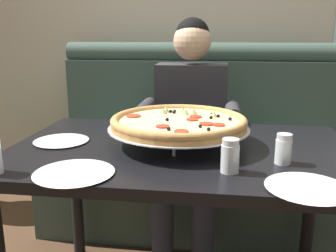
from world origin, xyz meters
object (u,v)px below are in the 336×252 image
at_px(booth_bench, 195,159).
at_px(plate_near_left, 61,139).
at_px(dining_table, 181,169).
at_px(shaker_pepper_flakes, 230,158).
at_px(pizza, 179,122).
at_px(plate_far_side, 74,171).
at_px(plate_near_right, 308,186).
at_px(shaker_oregano, 283,151).
at_px(diner_main, 190,121).

xyz_separation_m(booth_bench, plate_near_left, (-0.49, -0.89, 0.37)).
distance_m(dining_table, shaker_pepper_flakes, 0.34).
relative_size(pizza, plate_far_side, 2.18).
relative_size(booth_bench, plate_far_side, 7.16).
bearing_deg(plate_near_left, booth_bench, 61.02).
distance_m(plate_near_left, plate_near_right, 0.96).
xyz_separation_m(dining_table, plate_near_left, (-0.49, -0.00, 0.10)).
height_order(shaker_oregano, plate_near_right, shaker_oregano).
xyz_separation_m(dining_table, shaker_pepper_flakes, (0.18, -0.25, 0.14)).
height_order(pizza, plate_near_left, pizza).
xyz_separation_m(diner_main, plate_near_left, (-0.48, -0.63, 0.06)).
bearing_deg(shaker_oregano, booth_bench, 109.16).
relative_size(diner_main, plate_near_left, 5.74).
height_order(dining_table, pizza, pizza).
relative_size(dining_table, plate_near_left, 5.99).
bearing_deg(pizza, booth_bench, 88.94).
height_order(diner_main, plate_far_side, diner_main).
bearing_deg(pizza, diner_main, 90.21).
bearing_deg(shaker_oregano, plate_near_left, 170.49).
relative_size(pizza, shaker_oregano, 5.33).
bearing_deg(shaker_pepper_flakes, booth_bench, 98.92).
bearing_deg(diner_main, pizza, -89.79).
bearing_deg(plate_far_side, pizza, 51.77).
distance_m(booth_bench, pizza, 0.97).
bearing_deg(booth_bench, plate_near_left, -118.98).
relative_size(dining_table, shaker_pepper_flakes, 12.06).
distance_m(plate_near_left, plate_far_side, 0.38).
bearing_deg(plate_far_side, plate_near_left, 119.45).
height_order(shaker_pepper_flakes, plate_far_side, shaker_pepper_flakes).
distance_m(shaker_oregano, plate_near_right, 0.22).
bearing_deg(plate_near_right, dining_table, 138.19).
relative_size(dining_table, plate_far_side, 5.21).
bearing_deg(shaker_pepper_flakes, diner_main, 102.70).
bearing_deg(plate_far_side, dining_table, 47.61).
distance_m(dining_table, plate_near_left, 0.50).
bearing_deg(shaker_pepper_flakes, dining_table, 125.68).
distance_m(diner_main, plate_near_left, 0.79).
height_order(plate_near_left, plate_near_right, same).
distance_m(booth_bench, dining_table, 0.93).
distance_m(shaker_pepper_flakes, plate_near_right, 0.24).
bearing_deg(dining_table, booth_bench, 90.00).
relative_size(diner_main, plate_near_right, 5.26).
bearing_deg(diner_main, booth_bench, 86.13).
height_order(dining_table, plate_near_left, plate_near_left).
xyz_separation_m(pizza, plate_near_left, (-0.48, -0.03, -0.08)).
distance_m(diner_main, plate_near_right, 1.07).
bearing_deg(plate_far_side, diner_main, 73.33).
height_order(diner_main, shaker_pepper_flakes, diner_main).
relative_size(diner_main, shaker_oregano, 12.21).
distance_m(shaker_pepper_flakes, plate_far_side, 0.49).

